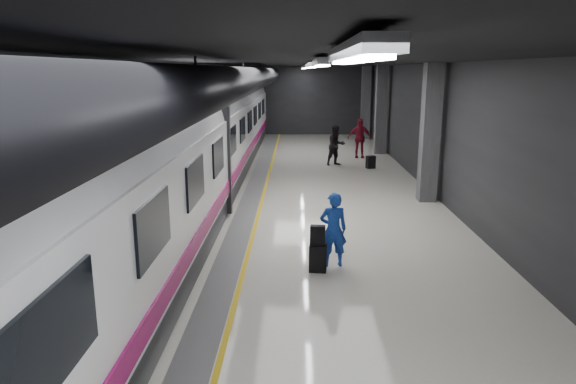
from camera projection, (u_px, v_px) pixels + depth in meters
ground at (290, 216)px, 15.35m from camera, size 40.00×40.00×0.00m
platform_hall at (281, 95)px, 15.46m from camera, size 10.02×40.02×4.51m
train at (178, 148)px, 14.92m from camera, size 3.05×38.00×4.05m
traveler_main at (333, 230)px, 11.30m from camera, size 0.66×0.48×1.69m
suitcase_main at (318, 258)px, 11.10m from camera, size 0.39×0.27×0.60m
shoulder_bag at (318, 235)px, 11.00m from camera, size 0.34×0.20×0.43m
traveler_far_a at (336, 145)px, 23.35m from camera, size 1.11×1.02×1.84m
traveler_far_b at (359, 138)px, 25.40m from camera, size 1.17×0.54×1.95m
suitcase_far at (371, 162)px, 22.77m from camera, size 0.44×0.36×0.56m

